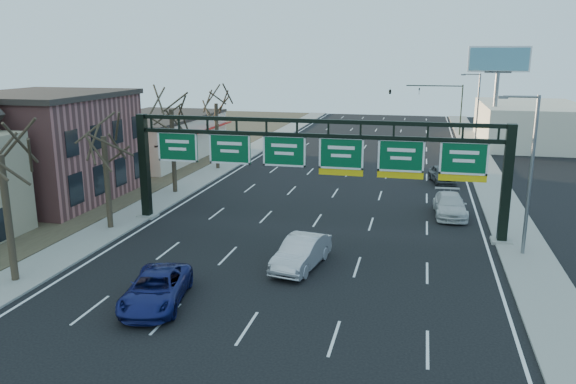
% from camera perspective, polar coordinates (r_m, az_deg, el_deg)
% --- Properties ---
extents(ground, '(160.00, 160.00, 0.00)m').
position_cam_1_polar(ground, '(29.38, -0.62, -8.39)').
color(ground, black).
rests_on(ground, ground).
extents(sidewalk_left, '(3.00, 120.00, 0.12)m').
position_cam_1_polar(sidewalk_left, '(51.48, -9.07, 1.29)').
color(sidewalk_left, gray).
rests_on(sidewalk_left, ground).
extents(sidewalk_right, '(3.00, 120.00, 0.12)m').
position_cam_1_polar(sidewalk_right, '(48.07, 20.44, -0.33)').
color(sidewalk_right, gray).
rests_on(sidewalk_right, ground).
extents(dirt_strip_left, '(21.00, 120.00, 0.06)m').
position_cam_1_polar(dirt_strip_left, '(57.22, -20.44, 1.81)').
color(dirt_strip_left, '#473D2B').
rests_on(dirt_strip_left, ground).
extents(lane_markings, '(21.60, 120.00, 0.01)m').
position_cam_1_polar(lane_markings, '(48.15, 5.17, 0.46)').
color(lane_markings, white).
rests_on(lane_markings, ground).
extents(sign_gantry, '(24.60, 1.20, 7.20)m').
position_cam_1_polar(sign_gantry, '(35.58, 2.75, 3.33)').
color(sign_gantry, black).
rests_on(sign_gantry, ground).
extents(brick_block, '(10.40, 12.40, 8.30)m').
position_cam_1_polar(brick_block, '(47.29, -23.32, 4.27)').
color(brick_block, '#9B5854').
rests_on(brick_block, ground).
extents(cream_strip, '(10.90, 18.40, 4.70)m').
position_cam_1_polar(cream_strip, '(62.72, -13.39, 5.47)').
color(cream_strip, beige).
rests_on(cream_strip, ground).
extents(building_right_distant, '(12.00, 20.00, 5.00)m').
position_cam_1_polar(building_right_distant, '(78.01, 23.38, 6.40)').
color(building_right_distant, beige).
rests_on(building_right_distant, ground).
extents(tree_gantry, '(3.60, 3.60, 8.48)m').
position_cam_1_polar(tree_gantry, '(37.12, -18.35, 6.97)').
color(tree_gantry, '#32281C').
rests_on(tree_gantry, sidewalk_left).
extents(tree_mid, '(3.60, 3.60, 9.24)m').
position_cam_1_polar(tree_mid, '(45.82, -11.84, 9.49)').
color(tree_mid, '#32281C').
rests_on(tree_mid, sidewalk_left).
extents(tree_far, '(3.60, 3.60, 8.86)m').
position_cam_1_polar(tree_far, '(55.04, -7.36, 9.97)').
color(tree_far, '#32281C').
rests_on(tree_far, sidewalk_left).
extents(streetlight_near, '(2.15, 0.22, 9.00)m').
position_cam_1_polar(streetlight_near, '(33.45, 23.28, 2.32)').
color(streetlight_near, slate).
rests_on(streetlight_near, sidewalk_right).
extents(streetlight_far, '(2.15, 0.22, 9.00)m').
position_cam_1_polar(streetlight_far, '(66.90, 18.58, 7.98)').
color(streetlight_far, slate).
rests_on(streetlight_far, sidewalk_right).
extents(billboard_right, '(7.00, 0.50, 12.00)m').
position_cam_1_polar(billboard_right, '(71.87, 20.55, 11.38)').
color(billboard_right, slate).
rests_on(billboard_right, ground).
extents(traffic_signal_mast, '(10.16, 0.54, 7.00)m').
position_cam_1_polar(traffic_signal_mast, '(81.57, 12.94, 9.58)').
color(traffic_signal_mast, black).
rests_on(traffic_signal_mast, ground).
extents(car_blue_suv, '(3.47, 5.73, 1.49)m').
position_cam_1_polar(car_blue_suv, '(26.56, -13.26, -9.55)').
color(car_blue_suv, navy).
rests_on(car_blue_suv, ground).
extents(car_silver_sedan, '(2.57, 5.22, 1.65)m').
position_cam_1_polar(car_silver_sedan, '(30.09, 1.37, -6.17)').
color(car_silver_sedan, '#B6B5BA').
rests_on(car_silver_sedan, ground).
extents(car_white_wagon, '(2.40, 5.32, 1.51)m').
position_cam_1_polar(car_white_wagon, '(41.13, 16.13, -1.29)').
color(car_white_wagon, silver).
rests_on(car_white_wagon, ground).
extents(car_grey_far, '(2.64, 4.69, 1.51)m').
position_cam_1_polar(car_grey_far, '(51.42, 15.40, 1.73)').
color(car_grey_far, '#424547').
rests_on(car_grey_far, ground).
extents(car_silver_distant, '(2.16, 4.24, 1.33)m').
position_cam_1_polar(car_silver_distant, '(55.99, 5.08, 3.05)').
color(car_silver_distant, '#BBBCC1').
rests_on(car_silver_distant, ground).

